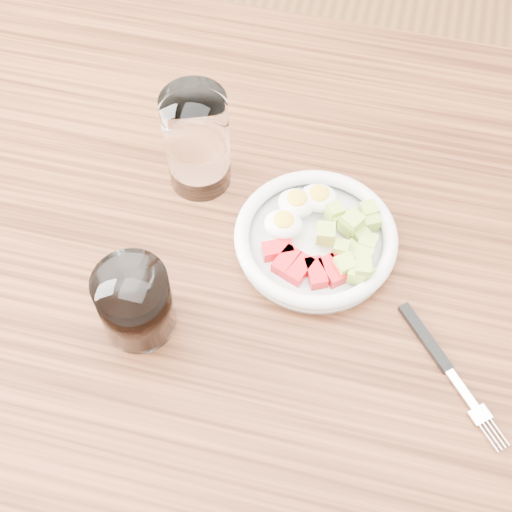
# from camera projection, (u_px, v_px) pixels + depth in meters

# --- Properties ---
(ground) EXTENTS (4.00, 4.00, 0.00)m
(ground) POSITION_uv_depth(u_px,v_px,m) (260.00, 462.00, 1.47)
(ground) COLOR brown
(ground) RESTS_ON ground
(dining_table) EXTENTS (1.50, 0.90, 0.77)m
(dining_table) POSITION_uv_depth(u_px,v_px,m) (262.00, 318.00, 0.90)
(dining_table) COLOR brown
(dining_table) RESTS_ON ground
(bowl) EXTENTS (0.19, 0.19, 0.05)m
(bowl) POSITION_uv_depth(u_px,v_px,m) (317.00, 237.00, 0.82)
(bowl) COLOR white
(bowl) RESTS_ON dining_table
(fork) EXTENTS (0.13, 0.15, 0.01)m
(fork) POSITION_uv_depth(u_px,v_px,m) (438.00, 356.00, 0.76)
(fork) COLOR black
(fork) RESTS_ON dining_table
(water_glass) EXTENTS (0.08, 0.08, 0.14)m
(water_glass) POSITION_uv_depth(u_px,v_px,m) (197.00, 142.00, 0.83)
(water_glass) COLOR white
(water_glass) RESTS_ON dining_table
(coffee_glass) EXTENTS (0.08, 0.08, 0.09)m
(coffee_glass) POSITION_uv_depth(u_px,v_px,m) (135.00, 303.00, 0.75)
(coffee_glass) COLOR white
(coffee_glass) RESTS_ON dining_table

